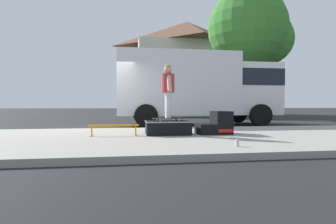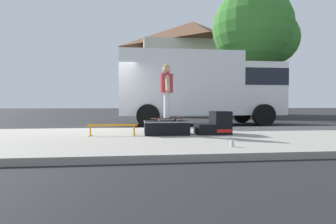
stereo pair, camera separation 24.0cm
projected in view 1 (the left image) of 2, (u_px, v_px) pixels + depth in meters
The scene contains 11 objects.
ground_plane at pixel (98, 131), 9.24m from camera, with size 140.00×140.00×0.00m, color black.
sidewalk_slab at pixel (85, 140), 6.27m from camera, with size 50.00×5.00×0.12m, color gray.
skate_box at pixel (168, 127), 6.85m from camera, with size 1.11×0.69×0.34m.
kicker_ramp at pixel (216, 124), 7.04m from camera, with size 0.84×0.66×0.58m.
grind_rail at pixel (114, 128), 6.58m from camera, with size 1.20×0.28×0.27m.
skateboard at pixel (168, 119), 6.89m from camera, with size 0.80×0.37×0.07m.
skater_kid at pixel (168, 86), 6.87m from camera, with size 0.33×0.70×1.35m.
soda_can at pixel (237, 143), 4.88m from camera, with size 0.07×0.07×0.13m.
box_truck at pixel (198, 86), 11.98m from camera, with size 6.91×2.63×3.05m.
street_tree_main at pixel (252, 31), 16.99m from camera, with size 5.36×4.88×8.04m.
house_behind at pixel (187, 68), 24.71m from camera, with size 9.54×8.23×8.40m.
Camera 1 is at (0.96, -9.47, 0.85)m, focal length 29.28 mm.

